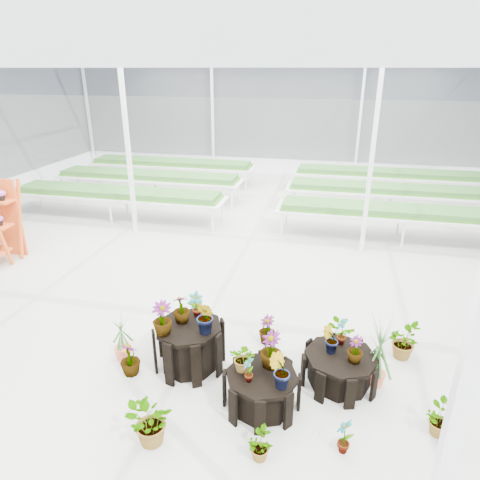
# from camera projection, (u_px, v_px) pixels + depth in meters

# --- Properties ---
(ground_plane) EXTENTS (24.00, 24.00, 0.00)m
(ground_plane) POSITION_uv_depth(u_px,v_px,m) (194.00, 324.00, 7.53)
(ground_plane) COLOR gray
(ground_plane) RESTS_ON ground
(greenhouse_shell) EXTENTS (18.00, 24.00, 4.50)m
(greenhouse_shell) POSITION_uv_depth(u_px,v_px,m) (188.00, 202.00, 6.69)
(greenhouse_shell) COLOR white
(greenhouse_shell) RESTS_ON ground
(steel_frame) EXTENTS (18.00, 24.00, 4.50)m
(steel_frame) POSITION_uv_depth(u_px,v_px,m) (188.00, 202.00, 6.69)
(steel_frame) COLOR silver
(steel_frame) RESTS_ON ground
(nursery_benches) EXTENTS (16.00, 7.00, 0.84)m
(nursery_benches) POSITION_uv_depth(u_px,v_px,m) (264.00, 193.00, 13.89)
(nursery_benches) COLOR silver
(nursery_benches) RESTS_ON ground
(plinth_tall) EXTENTS (1.26, 1.26, 0.70)m
(plinth_tall) POSITION_uv_depth(u_px,v_px,m) (189.00, 345.00, 6.38)
(plinth_tall) COLOR black
(plinth_tall) RESTS_ON ground
(plinth_mid) EXTENTS (1.11, 1.11, 0.52)m
(plinth_mid) POSITION_uv_depth(u_px,v_px,m) (261.00, 390.00, 5.62)
(plinth_mid) COLOR black
(plinth_mid) RESTS_ON ground
(plinth_low) EXTENTS (1.30, 1.30, 0.47)m
(plinth_low) POSITION_uv_depth(u_px,v_px,m) (339.00, 369.00, 6.06)
(plinth_low) COLOR black
(plinth_low) RESTS_ON ground
(nursery_plants) EXTENTS (4.89, 3.05, 1.24)m
(nursery_plants) POSITION_uv_depth(u_px,v_px,m) (260.00, 353.00, 6.05)
(nursery_plants) COLOR #315E27
(nursery_plants) RESTS_ON ground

